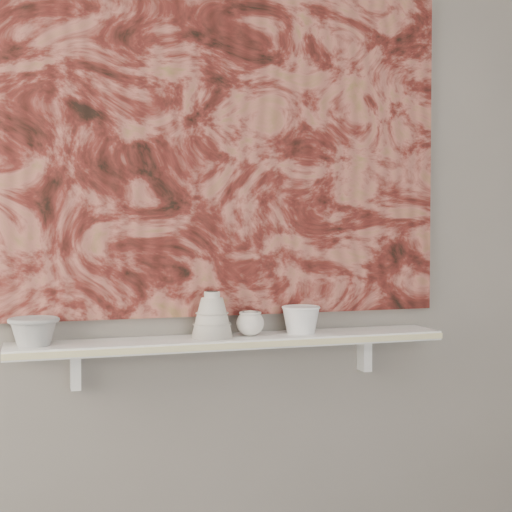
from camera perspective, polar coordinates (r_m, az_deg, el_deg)
name	(u,v)px	position (r m, az deg, el deg)	size (l,w,h in m)	color
wall_back	(226,206)	(2.36, -2.38, 4.03)	(3.60, 3.60, 0.00)	gray
shelf	(234,341)	(2.29, -1.74, -6.83)	(1.40, 0.18, 0.03)	white
shelf_stripe	(243,346)	(2.20, -1.08, -7.18)	(1.40, 0.01, 0.02)	beige
bracket_left	(75,370)	(2.29, -14.25, -8.81)	(0.03, 0.06, 0.12)	white
bracket_right	(364,353)	(2.54, 8.66, -7.71)	(0.03, 0.06, 0.12)	white
painting	(227,148)	(2.36, -2.30, 8.66)	(1.50, 0.03, 1.10)	maroon
house_motif	(354,241)	(2.49, 7.84, 1.18)	(0.09, 0.00, 0.08)	black
bowl_grey	(34,331)	(2.20, -17.36, -5.76)	(0.15, 0.15, 0.09)	#979895
cup_cream	(250,323)	(2.30, -0.47, -5.40)	(0.09, 0.09, 0.08)	silver
bell_vessel	(212,314)	(2.26, -3.54, -4.69)	(0.13, 0.13, 0.15)	beige
bowl_white	(301,320)	(2.35, 3.61, -5.09)	(0.13, 0.13, 0.09)	white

